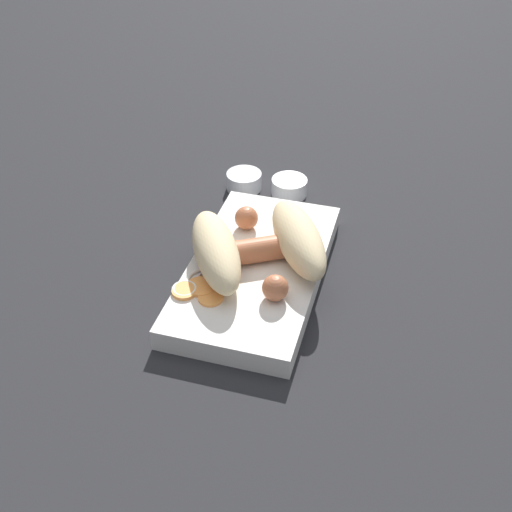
# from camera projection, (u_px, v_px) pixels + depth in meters

# --- Properties ---
(ground_plane) EXTENTS (3.00, 3.00, 0.00)m
(ground_plane) POSITION_uv_depth(u_px,v_px,m) (256.00, 280.00, 0.77)
(ground_plane) COLOR #232326
(food_tray) EXTENTS (0.28, 0.15, 0.03)m
(food_tray) POSITION_uv_depth(u_px,v_px,m) (256.00, 271.00, 0.76)
(food_tray) COLOR silver
(food_tray) RESTS_ON ground_plane
(bread_roll) EXTENTS (0.20, 0.20, 0.05)m
(bread_roll) POSITION_uv_depth(u_px,v_px,m) (258.00, 245.00, 0.74)
(bread_roll) COLOR beige
(bread_roll) RESTS_ON food_tray
(sausage) EXTENTS (0.15, 0.13, 0.03)m
(sausage) POSITION_uv_depth(u_px,v_px,m) (260.00, 250.00, 0.75)
(sausage) COLOR #B26642
(sausage) RESTS_ON food_tray
(pickled_veggies) EXTENTS (0.07, 0.07, 0.00)m
(pickled_veggies) POSITION_uv_depth(u_px,v_px,m) (202.00, 285.00, 0.72)
(pickled_veggies) COLOR orange
(pickled_veggies) RESTS_ON food_tray
(condiment_cup_near) EXTENTS (0.05, 0.05, 0.02)m
(condiment_cup_near) POSITION_uv_depth(u_px,v_px,m) (289.00, 188.00, 0.91)
(condiment_cup_near) COLOR silver
(condiment_cup_near) RESTS_ON ground_plane
(condiment_cup_far) EXTENTS (0.05, 0.05, 0.02)m
(condiment_cup_far) POSITION_uv_depth(u_px,v_px,m) (244.00, 182.00, 0.92)
(condiment_cup_far) COLOR silver
(condiment_cup_far) RESTS_ON ground_plane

